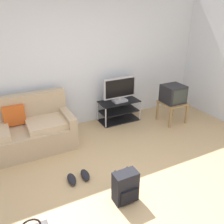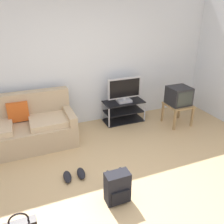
{
  "view_description": "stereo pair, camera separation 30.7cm",
  "coord_description": "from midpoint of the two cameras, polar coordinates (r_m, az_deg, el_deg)",
  "views": [
    {
      "loc": [
        -1.35,
        -2.04,
        2.36
      ],
      "look_at": [
        0.28,
        1.16,
        0.73
      ],
      "focal_mm": 37.71,
      "sensor_mm": 36.0,
      "label": 1
    },
    {
      "loc": [
        -1.07,
        -2.17,
        2.36
      ],
      "look_at": [
        0.28,
        1.16,
        0.73
      ],
      "focal_mm": 37.71,
      "sensor_mm": 36.0,
      "label": 2
    }
  ],
  "objects": [
    {
      "name": "crt_tv",
      "position": [
        5.15,
        17.57,
        3.76
      ],
      "size": [
        0.44,
        0.42,
        0.37
      ],
      "color": "#232326",
      "rests_on": "side_table"
    },
    {
      "name": "sneakers_pair",
      "position": [
        3.66,
        -6.69,
        -15.01
      ],
      "size": [
        0.34,
        0.27,
        0.09
      ],
      "color": "black",
      "rests_on": "ground_plane"
    },
    {
      "name": "ground_plane",
      "position": [
        3.39,
        5.95,
        -20.12
      ],
      "size": [
        9.0,
        9.8,
        0.02
      ],
      "primitive_type": "cube",
      "color": "tan"
    },
    {
      "name": "tv_stand",
      "position": [
        5.21,
        4.48,
        0.19
      ],
      "size": [
        0.87,
        0.44,
        0.46
      ],
      "color": "black",
      "rests_on": "ground_plane"
    },
    {
      "name": "backpack",
      "position": [
        3.19,
        4.19,
        -17.86
      ],
      "size": [
        0.32,
        0.25,
        0.44
      ],
      "rotation": [
        0.0,
        0.0,
        0.02
      ],
      "color": "black",
      "rests_on": "ground_plane"
    },
    {
      "name": "flat_tv",
      "position": [
        5.01,
        4.77,
        5.25
      ],
      "size": [
        0.74,
        0.22,
        0.53
      ],
      "color": "#B2B2B7",
      "rests_on": "tv_stand"
    },
    {
      "name": "couch",
      "position": [
        4.5,
        -19.22,
        -3.82
      ],
      "size": [
        1.86,
        0.85,
        0.92
      ],
      "color": "tan",
      "rests_on": "ground_plane"
    },
    {
      "name": "wall_back",
      "position": [
        4.82,
        -7.18,
        12.1
      ],
      "size": [
        9.0,
        0.1,
        2.7
      ],
      "primitive_type": "cube",
      "color": "silver",
      "rests_on": "ground_plane"
    },
    {
      "name": "side_table",
      "position": [
        5.23,
        17.32,
        1.01
      ],
      "size": [
        0.5,
        0.5,
        0.46
      ],
      "color": "#9E7A4C",
      "rests_on": "ground_plane"
    }
  ]
}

